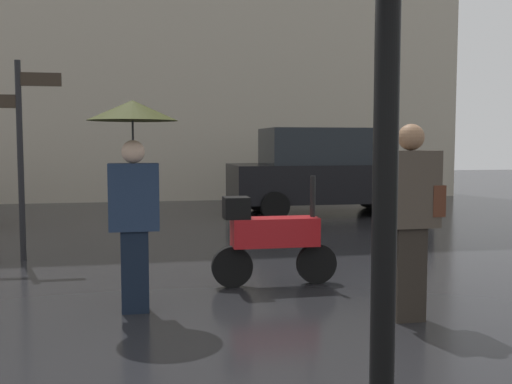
% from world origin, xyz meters
% --- Properties ---
extents(pedestrian_with_umbrella, '(0.84, 0.84, 2.00)m').
position_xyz_m(pedestrian_with_umbrella, '(-0.33, 2.95, 1.47)').
color(pedestrian_with_umbrella, black).
rests_on(pedestrian_with_umbrella, ground).
extents(pedestrian_with_bag, '(0.54, 0.24, 1.77)m').
position_xyz_m(pedestrian_with_bag, '(2.10, 2.20, 1.00)').
color(pedestrian_with_bag, '#2A241E').
rests_on(pedestrian_with_bag, ground).
extents(parked_scooter, '(1.43, 0.32, 1.23)m').
position_xyz_m(parked_scooter, '(1.16, 3.75, 0.56)').
color(parked_scooter, black).
rests_on(parked_scooter, ground).
extents(parked_car_right, '(4.34, 2.06, 1.93)m').
position_xyz_m(parked_car_right, '(3.81, 10.24, 0.97)').
color(parked_car_right, black).
rests_on(parked_car_right, ground).
extents(street_signpost, '(1.08, 0.08, 2.71)m').
position_xyz_m(street_signpost, '(-1.85, 5.84, 1.65)').
color(street_signpost, black).
rests_on(street_signpost, ground).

